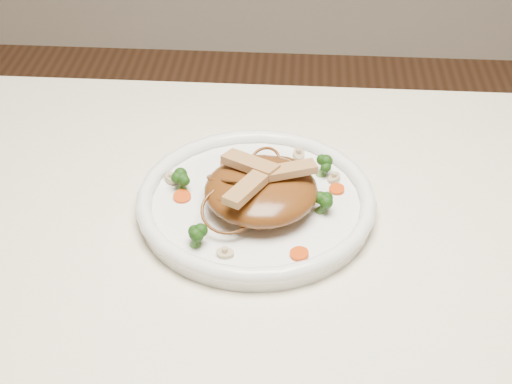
{
  "coord_description": "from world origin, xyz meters",
  "views": [
    {
      "loc": [
        0.0,
        -0.65,
        1.34
      ],
      "look_at": [
        -0.05,
        0.08,
        0.78
      ],
      "focal_mm": 52.41,
      "sensor_mm": 36.0,
      "label": 1
    }
  ],
  "objects": [
    {
      "name": "broccoli_2",
      "position": [
        -0.11,
        -0.01,
        0.78
      ],
      "size": [
        0.04,
        0.04,
        0.03
      ],
      "primitive_type": null,
      "rotation": [
        0.0,
        0.0,
        0.43
      ],
      "color": "#173E0D",
      "rests_on": "plate"
    },
    {
      "name": "mushroom_1",
      "position": [
        0.05,
        0.13,
        0.77
      ],
      "size": [
        0.03,
        0.03,
        0.01
      ],
      "primitive_type": "cylinder",
      "rotation": [
        0.0,
        0.0,
        1.15
      ],
      "color": "#BDAD8D",
      "rests_on": "plate"
    },
    {
      "name": "carrot_0",
      "position": [
        -0.0,
        0.15,
        0.77
      ],
      "size": [
        0.02,
        0.02,
        0.0
      ],
      "primitive_type": "cylinder",
      "rotation": [
        0.0,
        0.0,
        -0.38
      ],
      "color": "#B62C06",
      "rests_on": "plate"
    },
    {
      "name": "broccoli_1",
      "position": [
        -0.15,
        0.1,
        0.78
      ],
      "size": [
        0.03,
        0.03,
        0.03
      ],
      "primitive_type": null,
      "rotation": [
        0.0,
        0.0,
        0.11
      ],
      "color": "#173E0D",
      "rests_on": "plate"
    },
    {
      "name": "table",
      "position": [
        0.0,
        0.0,
        0.65
      ],
      "size": [
        1.2,
        0.8,
        0.75
      ],
      "color": "beige",
      "rests_on": "ground"
    },
    {
      "name": "carrot_1",
      "position": [
        -0.14,
        0.08,
        0.77
      ],
      "size": [
        0.03,
        0.03,
        0.0
      ],
      "primitive_type": "cylinder",
      "rotation": [
        0.0,
        0.0,
        -0.13
      ],
      "color": "#B62C06",
      "rests_on": "plate"
    },
    {
      "name": "broccoli_3",
      "position": [
        0.03,
        0.06,
        0.78
      ],
      "size": [
        0.04,
        0.04,
        0.03
      ],
      "primitive_type": null,
      "rotation": [
        0.0,
        0.0,
        0.38
      ],
      "color": "#173E0D",
      "rests_on": "plate"
    },
    {
      "name": "carrot_2",
      "position": [
        0.05,
        0.1,
        0.77
      ],
      "size": [
        0.02,
        0.02,
        0.0
      ],
      "primitive_type": "cylinder",
      "rotation": [
        0.0,
        0.0,
        0.2
      ],
      "color": "#B62C06",
      "rests_on": "plate"
    },
    {
      "name": "broccoli_0",
      "position": [
        0.03,
        0.14,
        0.78
      ],
      "size": [
        0.03,
        0.03,
        0.03
      ],
      "primitive_type": null,
      "rotation": [
        0.0,
        0.0,
        -0.08
      ],
      "color": "#173E0D",
      "rests_on": "plate"
    },
    {
      "name": "mushroom_3",
      "position": [
        0.0,
        0.18,
        0.77
      ],
      "size": [
        0.02,
        0.02,
        0.01
      ],
      "primitive_type": "cylinder",
      "rotation": [
        0.0,
        0.0,
        1.54
      ],
      "color": "#BDAD8D",
      "rests_on": "plate"
    },
    {
      "name": "mushroom_2",
      "position": [
        -0.16,
        0.11,
        0.77
      ],
      "size": [
        0.03,
        0.03,
        0.01
      ],
      "primitive_type": "cylinder",
      "rotation": [
        0.0,
        0.0,
        -0.99
      ],
      "color": "#BDAD8D",
      "rests_on": "plate"
    },
    {
      "name": "noodle_mound",
      "position": [
        -0.04,
        0.07,
        0.79
      ],
      "size": [
        0.14,
        0.14,
        0.04
      ],
      "primitive_type": "ellipsoid",
      "rotation": [
        0.0,
        0.0,
        -0.01
      ],
      "color": "#5F3212",
      "rests_on": "plate"
    },
    {
      "name": "mushroom_0",
      "position": [
        -0.08,
        -0.03,
        0.77
      ],
      "size": [
        0.02,
        0.02,
        0.01
      ],
      "primitive_type": "cylinder",
      "rotation": [
        0.0,
        0.0,
        -0.03
      ],
      "color": "#BDAD8D",
      "rests_on": "plate"
    },
    {
      "name": "chicken_c",
      "position": [
        -0.06,
        0.03,
        0.82
      ],
      "size": [
        0.06,
        0.07,
        0.01
      ],
      "primitive_type": "cube",
      "rotation": [
        0.0,
        0.0,
        4.18
      ],
      "color": "tan",
      "rests_on": "noodle_mound"
    },
    {
      "name": "carrot_4",
      "position": [
        0.01,
        -0.02,
        0.77
      ],
      "size": [
        0.03,
        0.03,
        0.0
      ],
      "primitive_type": "cylinder",
      "rotation": [
        0.0,
        0.0,
        -0.44
      ],
      "color": "#B62C06",
      "rests_on": "plate"
    },
    {
      "name": "carrot_3",
      "position": [
        -0.09,
        0.15,
        0.77
      ],
      "size": [
        0.02,
        0.02,
        0.0
      ],
      "primitive_type": "cylinder",
      "rotation": [
        0.0,
        0.0,
        -0.16
      ],
      "color": "#B62C06",
      "rests_on": "plate"
    },
    {
      "name": "plate",
      "position": [
        -0.05,
        0.08,
        0.76
      ],
      "size": [
        0.39,
        0.39,
        0.02
      ],
      "primitive_type": "cylinder",
      "rotation": [
        0.0,
        0.0,
        -0.43
      ],
      "color": "white",
      "rests_on": "table"
    },
    {
      "name": "chicken_a",
      "position": [
        -0.01,
        0.07,
        0.82
      ],
      "size": [
        0.07,
        0.04,
        0.01
      ],
      "primitive_type": "cube",
      "rotation": [
        0.0,
        0.0,
        0.33
      ],
      "color": "tan",
      "rests_on": "noodle_mound"
    },
    {
      "name": "chicken_b",
      "position": [
        -0.06,
        0.08,
        0.82
      ],
      "size": [
        0.07,
        0.06,
        0.01
      ],
      "primitive_type": "cube",
      "rotation": [
        0.0,
        0.0,
        2.56
      ],
      "color": "tan",
      "rests_on": "noodle_mound"
    }
  ]
}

